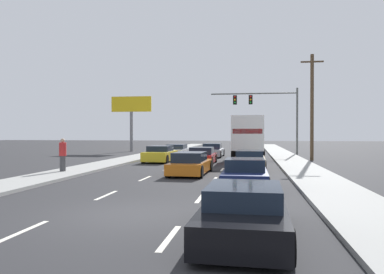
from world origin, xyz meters
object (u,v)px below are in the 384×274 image
(car_yellow, at_px, (160,154))
(car_navy, at_px, (245,175))
(box_truck, at_px, (249,136))
(traffic_signal_mast, at_px, (261,105))
(car_orange, at_px, (190,164))
(car_black, at_px, (244,213))
(car_silver, at_px, (213,151))
(roadside_billboard, at_px, (131,111))
(pedestrian_near_corner, at_px, (63,155))
(utility_pole_mid, at_px, (312,106))
(car_white, at_px, (177,151))
(car_red, at_px, (202,156))
(car_tan, at_px, (250,161))

(car_yellow, height_order, car_navy, car_yellow)
(box_truck, xyz_separation_m, car_navy, (-0.04, -15.74, -1.46))
(car_navy, relative_size, traffic_signal_mast, 0.45)
(car_orange, distance_m, traffic_signal_mast, 21.02)
(car_yellow, bearing_deg, car_black, -71.36)
(car_orange, bearing_deg, car_yellow, 114.20)
(car_silver, distance_m, car_black, 26.66)
(roadside_billboard, distance_m, pedestrian_near_corner, 24.69)
(traffic_signal_mast, relative_size, utility_pole_mid, 1.05)
(car_white, xyz_separation_m, traffic_signal_mast, (7.90, 5.21, 4.61))
(utility_pole_mid, distance_m, pedestrian_near_corner, 19.76)
(car_orange, relative_size, roadside_billboard, 0.69)
(car_red, bearing_deg, utility_pole_mid, 30.68)
(car_red, distance_m, car_navy, 11.87)
(box_truck, height_order, car_black, box_truck)
(car_orange, relative_size, pedestrian_near_corner, 2.53)
(car_navy, distance_m, roadside_billboard, 31.62)
(car_orange, distance_m, utility_pole_mid, 14.69)
(car_navy, bearing_deg, utility_pole_mid, 72.67)
(car_black, bearing_deg, car_navy, 90.75)
(car_navy, bearing_deg, traffic_signal_mast, 87.12)
(car_white, height_order, traffic_signal_mast, traffic_signal_mast)
(car_yellow, relative_size, car_red, 0.97)
(car_yellow, height_order, car_black, car_yellow)
(car_orange, relative_size, traffic_signal_mast, 0.50)
(box_truck, bearing_deg, car_red, -127.13)
(car_black, distance_m, utility_pole_mid, 24.29)
(car_tan, bearing_deg, car_silver, 105.96)
(car_red, distance_m, car_orange, 6.70)
(car_yellow, distance_m, car_navy, 14.40)
(roadside_billboard, bearing_deg, pedestrian_near_corner, -80.70)
(box_truck, bearing_deg, roadside_billboard, 138.42)
(roadside_billboard, xyz_separation_m, pedestrian_near_corner, (3.94, -24.08, -3.77))
(traffic_signal_mast, height_order, pedestrian_near_corner, traffic_signal_mast)
(car_yellow, distance_m, car_black, 20.97)
(box_truck, bearing_deg, car_white, 150.14)
(traffic_signal_mast, relative_size, pedestrian_near_corner, 5.02)
(car_tan, height_order, utility_pole_mid, utility_pole_mid)
(car_red, xyz_separation_m, box_truck, (3.27, 4.32, 1.46))
(car_navy, height_order, pedestrian_near_corner, pedestrian_near_corner)
(roadside_billboard, bearing_deg, car_black, -68.34)
(car_red, xyz_separation_m, roadside_billboard, (-10.65, 16.67, 4.26))
(car_black, xyz_separation_m, utility_pole_mid, (5.01, 23.44, 3.89))
(car_orange, relative_size, box_truck, 0.53)
(car_yellow, xyz_separation_m, pedestrian_near_corner, (-3.33, -8.78, 0.46))
(car_yellow, xyz_separation_m, utility_pole_mid, (11.72, 3.57, 3.84))
(car_yellow, distance_m, car_silver, 7.39)
(utility_pole_mid, bearing_deg, car_orange, -124.81)
(car_tan, distance_m, pedestrian_near_corner, 10.68)
(car_white, xyz_separation_m, car_yellow, (0.04, -6.79, 0.04))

